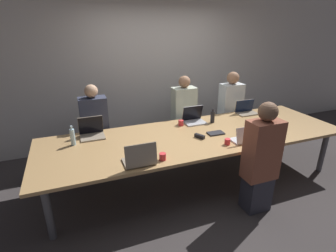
{
  "coord_description": "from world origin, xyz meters",
  "views": [
    {
      "loc": [
        -1.59,
        -3.02,
        2.2
      ],
      "look_at": [
        -0.39,
        0.1,
        0.88
      ],
      "focal_mm": 28.0,
      "sensor_mm": 36.0,
      "label": 1
    }
  ],
  "objects_px": {
    "person_far_left": "(95,130)",
    "laptop_near_midright": "(246,137)",
    "person_far_right": "(230,111)",
    "cup_near_left": "(163,157)",
    "person_far_center": "(184,116)",
    "bottle_far_right": "(266,110)",
    "person_near_midright": "(261,160)",
    "bottle_far_left": "(73,137)",
    "cup_near_midright": "(227,142)",
    "laptop_near_left": "(140,158)",
    "cup_far_center": "(181,123)",
    "bottle_far_center": "(213,117)",
    "stapler": "(200,136)",
    "laptop_far_center": "(194,118)",
    "laptop_far_right": "(246,110)",
    "laptop_far_left": "(92,131)"
  },
  "relations": [
    {
      "from": "cup_near_left",
      "to": "person_near_midright",
      "type": "bearing_deg",
      "value": -17.28
    },
    {
      "from": "laptop_near_left",
      "to": "laptop_near_midright",
      "type": "bearing_deg",
      "value": -176.82
    },
    {
      "from": "bottle_far_left",
      "to": "cup_near_midright",
      "type": "xyz_separation_m",
      "value": [
        1.86,
        -0.7,
        -0.07
      ]
    },
    {
      "from": "cup_near_left",
      "to": "laptop_near_midright",
      "type": "bearing_deg",
      "value": 3.31
    },
    {
      "from": "laptop_far_right",
      "to": "person_far_center",
      "type": "distance_m",
      "value": 1.08
    },
    {
      "from": "cup_near_left",
      "to": "person_far_center",
      "type": "distance_m",
      "value": 1.72
    },
    {
      "from": "cup_near_left",
      "to": "person_far_left",
      "type": "bearing_deg",
      "value": 114.08
    },
    {
      "from": "laptop_far_right",
      "to": "laptop_near_midright",
      "type": "xyz_separation_m",
      "value": [
        -0.71,
        -0.97,
        -0.0
      ]
    },
    {
      "from": "laptop_far_left",
      "to": "person_near_midright",
      "type": "distance_m",
      "value": 2.24
    },
    {
      "from": "bottle_far_center",
      "to": "laptop_far_right",
      "type": "bearing_deg",
      "value": 13.32
    },
    {
      "from": "cup_near_left",
      "to": "laptop_far_center",
      "type": "relative_size",
      "value": 0.24
    },
    {
      "from": "person_far_center",
      "to": "laptop_near_midright",
      "type": "bearing_deg",
      "value": -78.35
    },
    {
      "from": "person_far_center",
      "to": "bottle_far_center",
      "type": "relative_size",
      "value": 6.29
    },
    {
      "from": "person_far_right",
      "to": "laptop_far_center",
      "type": "relative_size",
      "value": 4.16
    },
    {
      "from": "person_far_right",
      "to": "bottle_far_center",
      "type": "relative_size",
      "value": 6.37
    },
    {
      "from": "stapler",
      "to": "person_near_midright",
      "type": "bearing_deg",
      "value": -87.92
    },
    {
      "from": "laptop_near_left",
      "to": "person_near_midright",
      "type": "xyz_separation_m",
      "value": [
        1.39,
        -0.33,
        -0.13
      ]
    },
    {
      "from": "bottle_far_right",
      "to": "person_near_midright",
      "type": "height_order",
      "value": "person_near_midright"
    },
    {
      "from": "laptop_far_right",
      "to": "person_far_left",
      "type": "bearing_deg",
      "value": 172.8
    },
    {
      "from": "bottle_far_right",
      "to": "laptop_near_left",
      "type": "bearing_deg",
      "value": -160.57
    },
    {
      "from": "bottle_far_left",
      "to": "laptop_near_left",
      "type": "relative_size",
      "value": 0.75
    },
    {
      "from": "bottle_far_center",
      "to": "stapler",
      "type": "bearing_deg",
      "value": -135.0
    },
    {
      "from": "bottle_far_center",
      "to": "stapler",
      "type": "xyz_separation_m",
      "value": [
        -0.47,
        -0.47,
        -0.07
      ]
    },
    {
      "from": "bottle_far_right",
      "to": "cup_near_left",
      "type": "xyz_separation_m",
      "value": [
        -2.17,
        -0.85,
        -0.05
      ]
    },
    {
      "from": "laptop_near_left",
      "to": "person_near_midright",
      "type": "height_order",
      "value": "person_near_midright"
    },
    {
      "from": "laptop_near_left",
      "to": "laptop_far_center",
      "type": "distance_m",
      "value": 1.51
    },
    {
      "from": "cup_far_center",
      "to": "laptop_near_midright",
      "type": "bearing_deg",
      "value": -55.98
    },
    {
      "from": "laptop_far_left",
      "to": "cup_near_midright",
      "type": "distance_m",
      "value": 1.84
    },
    {
      "from": "cup_near_left",
      "to": "cup_far_center",
      "type": "distance_m",
      "value": 1.11
    },
    {
      "from": "cup_far_center",
      "to": "cup_near_midright",
      "type": "xyz_separation_m",
      "value": [
        0.29,
        -0.83,
        -0.0
      ]
    },
    {
      "from": "person_far_center",
      "to": "person_far_right",
      "type": "bearing_deg",
      "value": -3.21
    },
    {
      "from": "bottle_far_right",
      "to": "laptop_near_left",
      "type": "distance_m",
      "value": 2.59
    },
    {
      "from": "person_far_left",
      "to": "laptop_near_midright",
      "type": "xyz_separation_m",
      "value": [
        1.81,
        -1.29,
        0.13
      ]
    },
    {
      "from": "laptop_near_left",
      "to": "stapler",
      "type": "bearing_deg",
      "value": -156.93
    },
    {
      "from": "bottle_far_center",
      "to": "person_far_right",
      "type": "bearing_deg",
      "value": 37.82
    },
    {
      "from": "laptop_near_left",
      "to": "person_near_midright",
      "type": "relative_size",
      "value": 0.25
    },
    {
      "from": "laptop_far_right",
      "to": "person_near_midright",
      "type": "bearing_deg",
      "value": -119.9
    },
    {
      "from": "bottle_far_left",
      "to": "person_far_center",
      "type": "distance_m",
      "value": 1.98
    },
    {
      "from": "person_far_center",
      "to": "laptop_far_left",
      "type": "bearing_deg",
      "value": -163.9
    },
    {
      "from": "bottle_far_right",
      "to": "person_far_left",
      "type": "height_order",
      "value": "person_far_left"
    },
    {
      "from": "bottle_far_left",
      "to": "laptop_near_midright",
      "type": "relative_size",
      "value": 0.72
    },
    {
      "from": "person_far_left",
      "to": "person_far_right",
      "type": "bearing_deg",
      "value": 0.85
    },
    {
      "from": "person_near_midright",
      "to": "cup_far_center",
      "type": "bearing_deg",
      "value": -68.97
    },
    {
      "from": "laptop_near_left",
      "to": "cup_near_midright",
      "type": "relative_size",
      "value": 4.48
    },
    {
      "from": "cup_far_center",
      "to": "stapler",
      "type": "relative_size",
      "value": 0.56
    },
    {
      "from": "person_far_right",
      "to": "cup_near_left",
      "type": "height_order",
      "value": "person_far_right"
    },
    {
      "from": "laptop_near_left",
      "to": "laptop_far_right",
      "type": "bearing_deg",
      "value": -154.26
    },
    {
      "from": "laptop_far_center",
      "to": "cup_far_center",
      "type": "height_order",
      "value": "laptop_far_center"
    },
    {
      "from": "cup_far_center",
      "to": "person_far_right",
      "type": "bearing_deg",
      "value": 21.68
    },
    {
      "from": "person_far_left",
      "to": "person_far_center",
      "type": "xyz_separation_m",
      "value": [
        1.52,
        0.09,
        0.0
      ]
    }
  ]
}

